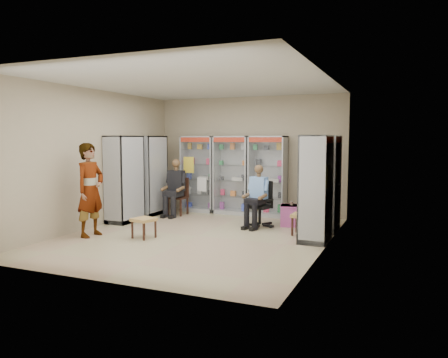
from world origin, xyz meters
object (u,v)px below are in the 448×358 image
at_px(cabinet_left_far, 150,175).
at_px(cabinet_back_right, 268,176).
at_px(cabinet_left_near, 124,179).
at_px(pink_trunk, 292,215).
at_px(woven_stool_a, 303,224).
at_px(cabinet_back_left, 199,174).
at_px(woven_stool_b, 144,228).
at_px(cabinet_back_mid, 232,175).
at_px(wooden_chair, 178,197).
at_px(cabinet_right_far, 326,183).
at_px(office_chair, 260,204).
at_px(seated_shopkeeper, 259,198).
at_px(cabinet_right_near, 316,188).
at_px(standing_man, 90,190).

bearing_deg(cabinet_left_far, cabinet_back_right, 108.19).
xyz_separation_m(cabinet_left_near, pink_trunk, (3.69, 1.06, -0.77)).
xyz_separation_m(cabinet_left_far, woven_stool_a, (4.13, -0.87, -0.79)).
bearing_deg(woven_stool_a, cabinet_left_near, -176.88).
distance_m(cabinet_back_left, woven_stool_b, 3.41).
bearing_deg(cabinet_back_mid, cabinet_back_left, 180.00).
relative_size(cabinet_left_far, woven_stool_b, 5.09).
distance_m(cabinet_left_near, wooden_chair, 1.56).
distance_m(cabinet_left_far, wooden_chair, 0.89).
xyz_separation_m(cabinet_right_far, office_chair, (-1.40, -0.21, -0.50)).
height_order(wooden_chair, woven_stool_b, wooden_chair).
height_order(cabinet_back_right, seated_shopkeeper, cabinet_back_right).
bearing_deg(cabinet_back_mid, office_chair, -48.47).
xyz_separation_m(cabinet_right_far, pink_trunk, (-0.77, 0.16, -0.77)).
distance_m(cabinet_left_far, pink_trunk, 3.77).
distance_m(cabinet_back_right, wooden_chair, 2.33).
bearing_deg(woven_stool_a, cabinet_right_near, -52.17).
relative_size(cabinet_back_left, woven_stool_a, 4.67).
xyz_separation_m(cabinet_right_near, pink_trunk, (-0.77, 1.26, -0.77)).
bearing_deg(seated_shopkeeper, office_chair, 102.35).
bearing_deg(office_chair, cabinet_back_left, 160.29).
bearing_deg(cabinet_left_near, seated_shopkeeper, 101.85).
bearing_deg(wooden_chair, woven_stool_b, -75.54).
bearing_deg(wooden_chair, standing_man, -98.08).
bearing_deg(cabinet_right_near, wooden_chair, 68.36).
xyz_separation_m(cabinet_back_left, cabinet_right_near, (3.53, -2.23, 0.00)).
bearing_deg(woven_stool_b, seated_shopkeeper, 47.74).
height_order(wooden_chair, standing_man, standing_man).
xyz_separation_m(office_chair, pink_trunk, (0.63, 0.36, -0.27)).
distance_m(office_chair, pink_trunk, 0.78).
height_order(cabinet_back_left, cabinet_right_near, same).
height_order(cabinet_left_near, standing_man, cabinet_left_near).
xyz_separation_m(wooden_chair, woven_stool_a, (3.45, -1.07, -0.26)).
bearing_deg(pink_trunk, seated_shopkeeper, -146.73).
height_order(cabinet_right_far, standing_man, cabinet_right_far).
height_order(cabinet_left_near, wooden_chair, cabinet_left_near).
distance_m(cabinet_left_far, office_chair, 3.13).
xyz_separation_m(cabinet_back_left, standing_man, (-0.65, -3.55, -0.08)).
xyz_separation_m(cabinet_right_near, cabinet_left_near, (-4.46, 0.20, 0.00)).
height_order(cabinet_back_mid, wooden_chair, cabinet_back_mid).
relative_size(cabinet_back_right, seated_shopkeeper, 1.56).
relative_size(cabinet_back_mid, wooden_chair, 2.13).
bearing_deg(cabinet_back_right, cabinet_right_near, -53.84).
bearing_deg(cabinet_back_right, wooden_chair, -161.25).
height_order(cabinet_left_far, seated_shopkeeper, cabinet_left_far).
distance_m(cabinet_back_right, office_chair, 1.45).
xyz_separation_m(cabinet_left_far, cabinet_left_near, (0.00, -1.10, 0.00)).
relative_size(cabinet_left_far, pink_trunk, 4.20).
relative_size(woven_stool_b, standing_man, 0.21).
distance_m(cabinet_right_near, office_chair, 1.73).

